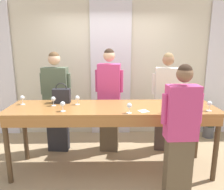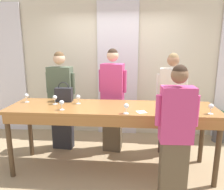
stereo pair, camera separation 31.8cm
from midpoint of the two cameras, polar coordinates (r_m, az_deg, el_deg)
The scene contains 20 objects.
ground_plane at distance 3.55m, azimuth 2.60°, elevation -18.68°, with size 18.00×18.00×0.00m, color tan.
wall_back at distance 4.53m, azimuth 3.53°, elevation 7.12°, with size 12.00×0.06×2.80m.
curtain_panel_left at distance 5.11m, azimuth -24.35°, elevation 6.04°, with size 0.82×0.03×2.69m.
curtain_panel_center at distance 4.47m, azimuth 3.50°, elevation 6.33°, with size 0.82×0.03×2.69m.
tasting_bar at distance 3.14m, azimuth 2.74°, elevation -4.89°, with size 2.97×0.79×1.00m.
wine_bottle at distance 2.91m, azimuth 18.09°, elevation -2.47°, with size 0.08×0.08×0.32m.
handbag at distance 3.44m, azimuth -9.92°, elevation 0.16°, with size 0.26×0.12×0.31m.
wine_glass_front_left at distance 3.55m, azimuth 20.00°, elevation -0.35°, with size 0.07×0.07×0.14m.
wine_glass_front_mid at distance 2.99m, azimuth -10.09°, elevation -2.12°, with size 0.07×0.07×0.14m.
wine_glass_front_right at distance 3.12m, azimuth 27.20°, elevation -2.79°, with size 0.07×0.07×0.14m.
wine_glass_center_left at distance 3.28m, azimuth -6.13°, elevation -0.69°, with size 0.07×0.07×0.14m.
wine_glass_center_mid at distance 3.30m, azimuth -12.09°, elevation -0.79°, with size 0.07×0.07×0.14m.
wine_glass_center_right at distance 3.54m, azimuth -19.09°, elevation -0.31°, with size 0.07×0.07×0.14m.
wine_glass_back_left at distance 2.81m, azimuth 6.98°, elevation -3.03°, with size 0.07×0.07×0.14m.
napkin at distance 2.92m, azimuth 10.82°, elevation -4.43°, with size 0.15×0.15×0.00m.
guest_olive_jacket at distance 3.93m, azimuth -10.86°, elevation -1.25°, with size 0.53×0.24×1.75m.
guest_pink_top at distance 3.78m, azimuth 2.56°, elevation -1.36°, with size 0.49×0.31×1.80m.
guest_cream_sweater at distance 3.88m, azimuth 17.35°, elevation -2.02°, with size 0.51×0.28×1.73m.
host_pouring at distance 2.64m, azimuth 19.63°, elevation -10.04°, with size 0.47×0.21×1.66m.
potted_plant at distance 4.82m, azimuth 27.97°, elevation -6.79°, with size 0.29×0.29×0.63m.
Camera 2 is at (0.26, -3.01, 1.86)m, focal length 35.00 mm.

